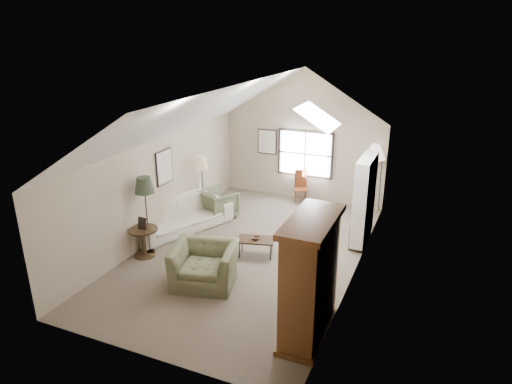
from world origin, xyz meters
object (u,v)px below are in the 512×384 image
at_px(armchair_far, 218,204).
at_px(armoire, 310,279).
at_px(armchair_near, 204,265).
at_px(side_table, 144,242).
at_px(sofa, 180,215).
at_px(coffee_table, 256,247).
at_px(side_chair, 301,186).

bearing_deg(armchair_far, armoire, 158.70).
bearing_deg(armchair_near, armchair_far, 98.39).
distance_m(armoire, side_table, 4.63).
distance_m(sofa, side_table, 1.60).
height_order(armchair_near, side_table, armchair_near).
height_order(armchair_far, side_table, armchair_far).
relative_size(armchair_near, coffee_table, 1.52).
relative_size(sofa, coffee_table, 3.21).
relative_size(sofa, side_chair, 2.86).
relative_size(armchair_far, side_table, 1.30).
bearing_deg(armchair_far, armchair_near, 137.50).
relative_size(coffee_table, side_table, 1.24).
bearing_deg(armoire, side_chair, 109.02).
xyz_separation_m(sofa, side_chair, (2.28, 3.22, 0.08)).
bearing_deg(coffee_table, side_table, -157.25).
distance_m(armchair_far, side_table, 2.74).
bearing_deg(armoire, side_table, 163.69).
bearing_deg(side_chair, armchair_far, -148.62).
distance_m(sofa, side_chair, 3.94).
height_order(coffee_table, side_table, side_table).
xyz_separation_m(armoire, armchair_far, (-3.83, 3.96, -0.69)).
height_order(armchair_far, coffee_table, armchair_far).
distance_m(side_table, side_chair, 5.33).
distance_m(armchair_near, side_table, 1.96).
relative_size(sofa, armchair_far, 3.06).
relative_size(armoire, armchair_near, 1.69).
relative_size(armoire, armchair_far, 2.45).
bearing_deg(side_table, coffee_table, 22.75).
bearing_deg(armchair_near, coffee_table, 56.69).
relative_size(armchair_near, side_chair, 1.35).
bearing_deg(armoire, sofa, 146.66).
xyz_separation_m(coffee_table, side_chair, (-0.14, 3.81, 0.26)).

